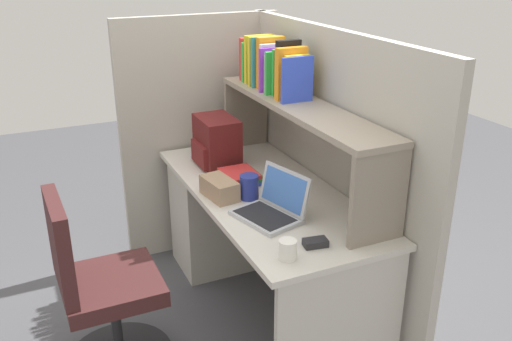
# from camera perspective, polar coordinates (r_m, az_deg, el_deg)

# --- Properties ---
(ground_plane) EXTENTS (8.00, 8.00, 0.00)m
(ground_plane) POSITION_cam_1_polar(r_m,az_deg,el_deg) (3.29, 0.81, -13.69)
(ground_plane) COLOR #4C4C51
(desk) EXTENTS (1.60, 0.70, 0.73)m
(desk) POSITION_cam_1_polar(r_m,az_deg,el_deg) (3.39, -1.98, -4.59)
(desk) COLOR beige
(desk) RESTS_ON ground_plane
(cubicle_partition_rear) EXTENTS (1.84, 0.05, 1.55)m
(cubicle_partition_rear) POSITION_cam_1_polar(r_m,az_deg,el_deg) (3.08, 7.30, -0.03)
(cubicle_partition_rear) COLOR #B2ADA0
(cubicle_partition_rear) RESTS_ON ground_plane
(cubicle_partition_left) EXTENTS (0.05, 1.06, 1.55)m
(cubicle_partition_left) POSITION_cam_1_polar(r_m,az_deg,el_deg) (3.63, -5.62, 3.52)
(cubicle_partition_left) COLOR #B2ADA0
(cubicle_partition_left) RESTS_ON ground_plane
(overhead_hutch) EXTENTS (1.44, 0.28, 0.45)m
(overhead_hutch) POSITION_cam_1_polar(r_m,az_deg,el_deg) (2.89, 4.53, 5.05)
(overhead_hutch) COLOR gray
(overhead_hutch) RESTS_ON desk
(reference_books_on_shelf) EXTENTS (0.60, 0.19, 0.30)m
(reference_books_on_shelf) POSITION_cam_1_polar(r_m,az_deg,el_deg) (3.11, 1.74, 10.70)
(reference_books_on_shelf) COLOR red
(reference_books_on_shelf) RESTS_ON overhead_hutch
(laptop) EXTENTS (0.37, 0.33, 0.22)m
(laptop) POSITION_cam_1_polar(r_m,az_deg,el_deg) (2.63, 1.74, -3.77)
(laptop) COLOR #B7BABF
(laptop) RESTS_ON desk
(backpack) EXTENTS (0.30, 0.23, 0.29)m
(backpack) POSITION_cam_1_polar(r_m,az_deg,el_deg) (3.23, -4.15, 2.95)
(backpack) COLOR #591919
(backpack) RESTS_ON desk
(computer_mouse) EXTENTS (0.08, 0.11, 0.03)m
(computer_mouse) POSITION_cam_1_polar(r_m,az_deg,el_deg) (2.40, 6.15, -7.43)
(computer_mouse) COLOR #262628
(computer_mouse) RESTS_ON desk
(paper_cup) EXTENTS (0.08, 0.08, 0.09)m
(paper_cup) POSITION_cam_1_polar(r_m,az_deg,el_deg) (2.29, 3.29, -8.16)
(paper_cup) COLOR white
(paper_cup) RESTS_ON desk
(tissue_box) EXTENTS (0.23, 0.15, 0.10)m
(tissue_box) POSITION_cam_1_polar(r_m,az_deg,el_deg) (2.83, -3.80, -1.84)
(tissue_box) COLOR #9E7F60
(tissue_box) RESTS_ON desk
(snack_canister) EXTENTS (0.10, 0.10, 0.13)m
(snack_canister) POSITION_cam_1_polar(r_m,az_deg,el_deg) (2.80, -0.71, -1.71)
(snack_canister) COLOR navy
(snack_canister) RESTS_ON desk
(desk_book_stack) EXTENTS (0.21, 0.20, 0.06)m
(desk_book_stack) POSITION_cam_1_polar(r_m,az_deg,el_deg) (3.01, -1.58, -0.63)
(desk_book_stack) COLOR blue
(desk_book_stack) RESTS_ON desk
(office_chair) EXTENTS (0.52, 0.52, 0.93)m
(office_chair) POSITION_cam_1_polar(r_m,az_deg,el_deg) (2.76, -15.70, -12.60)
(office_chair) COLOR black
(office_chair) RESTS_ON ground_plane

